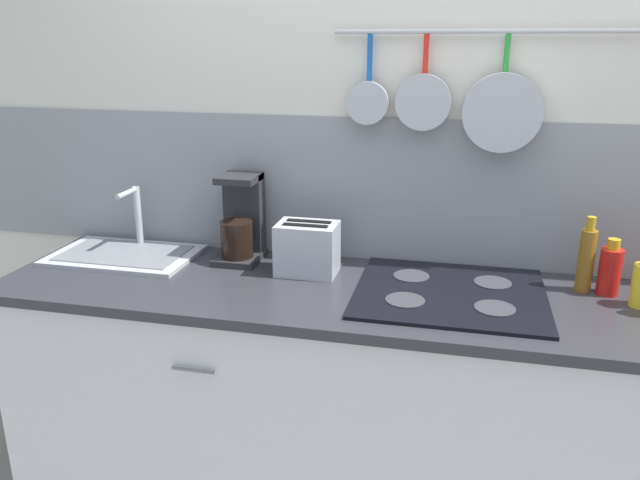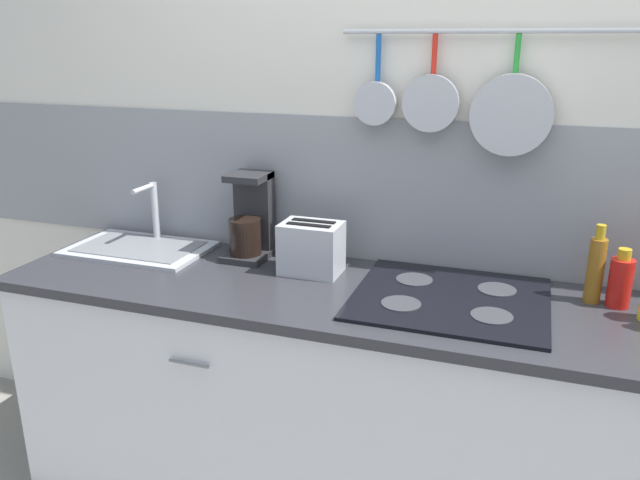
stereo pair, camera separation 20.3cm
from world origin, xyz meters
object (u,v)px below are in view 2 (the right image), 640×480
at_px(toaster, 311,248).
at_px(bottle_olive_oil, 620,281).
at_px(coffee_maker, 251,222).
at_px(bottle_dish_soap, 595,268).

bearing_deg(toaster, bottle_olive_oil, 2.05).
bearing_deg(coffee_maker, toaster, -19.44).
bearing_deg(toaster, coffee_maker, 160.56).
xyz_separation_m(coffee_maker, toaster, (0.28, -0.10, -0.04)).
xyz_separation_m(coffee_maker, bottle_dish_soap, (1.20, -0.05, -0.02)).
bearing_deg(coffee_maker, bottle_dish_soap, -2.47).
relative_size(toaster, bottle_dish_soap, 0.89).
bearing_deg(bottle_olive_oil, bottle_dish_soap, 171.66).
xyz_separation_m(toaster, bottle_olive_oil, (1.00, 0.04, -0.01)).
xyz_separation_m(bottle_dish_soap, bottle_olive_oil, (0.07, -0.01, -0.03)).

